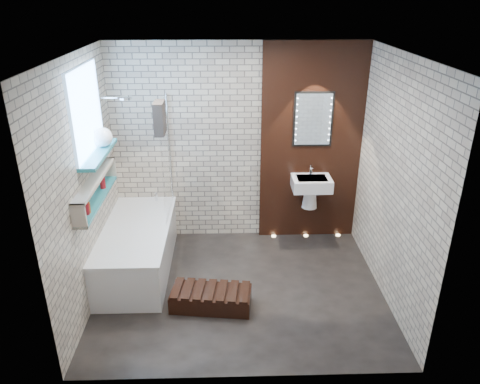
{
  "coord_description": "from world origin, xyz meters",
  "views": [
    {
      "loc": [
        -0.14,
        -4.35,
        3.16
      ],
      "look_at": [
        0.0,
        0.15,
        1.15
      ],
      "focal_mm": 34.36,
      "sensor_mm": 36.0,
      "label": 1
    }
  ],
  "objects_px": {
    "bathtub": "(138,248)",
    "washbasin": "(311,187)",
    "led_mirror": "(313,119)",
    "walnut_step": "(211,299)",
    "bath_screen": "(166,158)"
  },
  "relations": [
    {
      "from": "bathtub",
      "to": "washbasin",
      "type": "xyz_separation_m",
      "value": [
        2.17,
        0.62,
        0.5
      ]
    },
    {
      "from": "bathtub",
      "to": "led_mirror",
      "type": "height_order",
      "value": "led_mirror"
    },
    {
      "from": "walnut_step",
      "to": "led_mirror",
      "type": "bearing_deg",
      "value": 50.22
    },
    {
      "from": "led_mirror",
      "to": "walnut_step",
      "type": "xyz_separation_m",
      "value": [
        -1.28,
        -1.53,
        -1.56
      ]
    },
    {
      "from": "led_mirror",
      "to": "bathtub",
      "type": "bearing_deg",
      "value": -160.22
    },
    {
      "from": "bathtub",
      "to": "bath_screen",
      "type": "bearing_deg",
      "value": 51.1
    },
    {
      "from": "bath_screen",
      "to": "walnut_step",
      "type": "height_order",
      "value": "bath_screen"
    },
    {
      "from": "bathtub",
      "to": "bath_screen",
      "type": "distance_m",
      "value": 1.14
    },
    {
      "from": "bathtub",
      "to": "led_mirror",
      "type": "distance_m",
      "value": 2.68
    },
    {
      "from": "bathtub",
      "to": "led_mirror",
      "type": "xyz_separation_m",
      "value": [
        2.17,
        0.78,
        1.36
      ]
    },
    {
      "from": "bath_screen",
      "to": "walnut_step",
      "type": "distance_m",
      "value": 1.77
    },
    {
      "from": "walnut_step",
      "to": "bath_screen",
      "type": "bearing_deg",
      "value": 114.57
    },
    {
      "from": "washbasin",
      "to": "led_mirror",
      "type": "relative_size",
      "value": 0.83
    },
    {
      "from": "bathtub",
      "to": "led_mirror",
      "type": "bearing_deg",
      "value": 19.78
    },
    {
      "from": "bath_screen",
      "to": "washbasin",
      "type": "height_order",
      "value": "bath_screen"
    }
  ]
}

